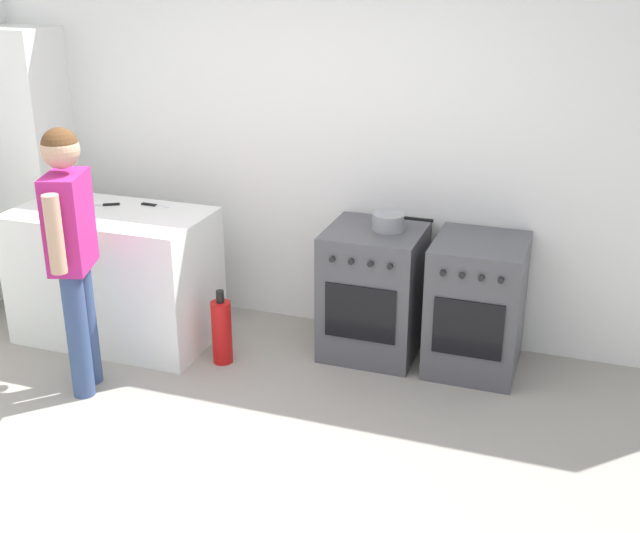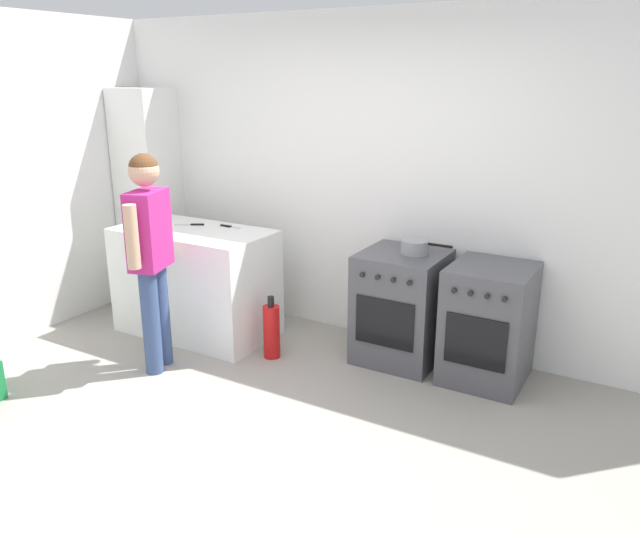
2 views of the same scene
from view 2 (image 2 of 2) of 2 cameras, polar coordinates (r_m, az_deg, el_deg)
ground_plane at (r=3.91m, az=-7.32°, el=-15.83°), size 8.00×8.00×0.00m
back_wall at (r=5.02m, az=5.78°, el=7.73°), size 6.00×0.10×2.60m
side_wall_left at (r=5.57m, az=-27.18°, el=6.86°), size 0.10×3.10×2.60m
counter_unit at (r=5.34m, az=-11.27°, el=-1.37°), size 1.30×0.70×0.90m
oven_left at (r=4.79m, az=7.42°, el=-3.67°), size 0.60×0.62×0.85m
oven_right at (r=4.59m, az=15.13°, el=-5.07°), size 0.56×0.62×0.85m
pot at (r=4.64m, az=8.71°, el=1.79°), size 0.39×0.21×0.10m
knife_bread at (r=5.24m, az=-15.33°, el=3.18°), size 0.32×0.20×0.01m
knife_utility at (r=5.37m, az=-11.76°, el=3.77°), size 0.23×0.15×0.01m
knife_paring at (r=5.25m, az=-8.34°, el=3.64°), size 0.21×0.04×0.01m
person at (r=4.60m, az=-15.28°, el=1.88°), size 0.30×0.55×1.60m
fire_extinguisher at (r=4.86m, az=-4.45°, el=-5.89°), size 0.13×0.13×0.50m
larder_cabinet at (r=6.18m, az=-15.33°, el=6.16°), size 0.48×0.44×2.00m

